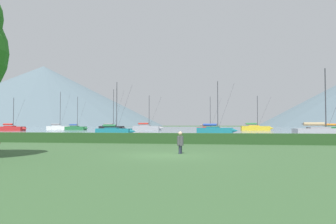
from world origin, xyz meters
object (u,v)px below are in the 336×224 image
(sailboat_slip_6, at_px, (112,128))
(sailboat_slip_0, at_px, (209,129))
(sailboat_slip_1, at_px, (335,130))
(sailboat_slip_9, at_px, (76,128))
(sailboat_slip_2, at_px, (147,128))
(sailboat_slip_8, at_px, (12,128))
(person_seated_viewer, at_px, (180,141))
(sailboat_slip_11, at_px, (114,131))
(sailboat_slip_12, at_px, (59,127))
(sailboat_slip_3, at_px, (215,130))
(sailboat_slip_5, at_px, (256,128))
(sailboat_slip_10, at_px, (322,132))

(sailboat_slip_6, bearing_deg, sailboat_slip_0, -13.15)
(sailboat_slip_1, distance_m, sailboat_slip_6, 63.09)
(sailboat_slip_0, relative_size, sailboat_slip_9, 0.86)
(sailboat_slip_2, bearing_deg, sailboat_slip_6, 171.33)
(sailboat_slip_8, distance_m, person_seated_viewer, 82.56)
(sailboat_slip_8, xyz_separation_m, sailboat_slip_11, (37.62, -25.68, -0.09))
(sailboat_slip_0, height_order, sailboat_slip_12, sailboat_slip_12)
(sailboat_slip_0, height_order, sailboat_slip_2, sailboat_slip_2)
(sailboat_slip_2, distance_m, sailboat_slip_9, 23.83)
(sailboat_slip_2, relative_size, sailboat_slip_3, 1.04)
(sailboat_slip_3, relative_size, sailboat_slip_5, 1.02)
(sailboat_slip_2, xyz_separation_m, sailboat_slip_5, (31.19, 0.13, -0.02))
(sailboat_slip_6, bearing_deg, sailboat_slip_9, -170.24)
(sailboat_slip_0, relative_size, sailboat_slip_10, 0.97)
(sailboat_slip_2, relative_size, sailboat_slip_10, 1.12)
(sailboat_slip_6, relative_size, sailboat_slip_9, 1.21)
(sailboat_slip_0, bearing_deg, person_seated_viewer, -93.57)
(sailboat_slip_10, height_order, person_seated_viewer, sailboat_slip_10)
(sailboat_slip_10, bearing_deg, sailboat_slip_8, 146.33)
(sailboat_slip_9, bearing_deg, sailboat_slip_5, 2.10)
(sailboat_slip_6, height_order, sailboat_slip_12, sailboat_slip_12)
(sailboat_slip_6, distance_m, sailboat_slip_12, 21.54)
(sailboat_slip_3, height_order, sailboat_slip_11, sailboat_slip_3)
(person_seated_viewer, bearing_deg, sailboat_slip_12, 131.19)
(sailboat_slip_12, bearing_deg, sailboat_slip_2, -23.54)
(sailboat_slip_5, height_order, person_seated_viewer, sailboat_slip_5)
(sailboat_slip_1, relative_size, sailboat_slip_9, 0.79)
(sailboat_slip_2, relative_size, sailboat_slip_5, 1.06)
(sailboat_slip_9, relative_size, person_seated_viewer, 8.38)
(person_seated_viewer, bearing_deg, sailboat_slip_1, 73.98)
(sailboat_slip_1, height_order, sailboat_slip_12, sailboat_slip_12)
(sailboat_slip_8, bearing_deg, sailboat_slip_9, 57.82)
(sailboat_slip_9, bearing_deg, person_seated_viewer, -56.72)
(sailboat_slip_6, distance_m, sailboat_slip_9, 11.67)
(sailboat_slip_11, height_order, person_seated_viewer, sailboat_slip_11)
(sailboat_slip_5, relative_size, sailboat_slip_12, 0.76)
(sailboat_slip_6, relative_size, sailboat_slip_8, 1.42)
(sailboat_slip_1, distance_m, person_seated_viewer, 54.94)
(sailboat_slip_5, height_order, sailboat_slip_10, sailboat_slip_5)
(sailboat_slip_5, distance_m, sailboat_slip_9, 54.93)
(sailboat_slip_0, xyz_separation_m, sailboat_slip_11, (-15.20, -31.20, 0.00))
(sailboat_slip_0, distance_m, sailboat_slip_11, 34.70)
(sailboat_slip_3, distance_m, sailboat_slip_11, 19.18)
(sailboat_slip_10, bearing_deg, sailboat_slip_12, 132.48)
(sailboat_slip_2, xyz_separation_m, sailboat_slip_11, (3.22, -39.84, -0.17))
(sailboat_slip_1, relative_size, sailboat_slip_2, 0.80)
(sailboat_slip_8, relative_size, sailboat_slip_11, 0.98)
(sailboat_slip_0, distance_m, sailboat_slip_2, 20.34)
(sailboat_slip_1, relative_size, sailboat_slip_3, 0.83)
(sailboat_slip_3, xyz_separation_m, sailboat_slip_6, (-32.61, 34.75, 0.10))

